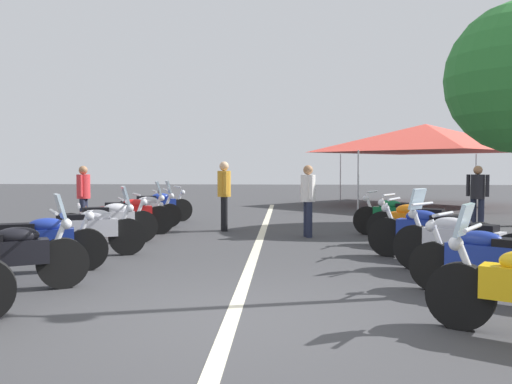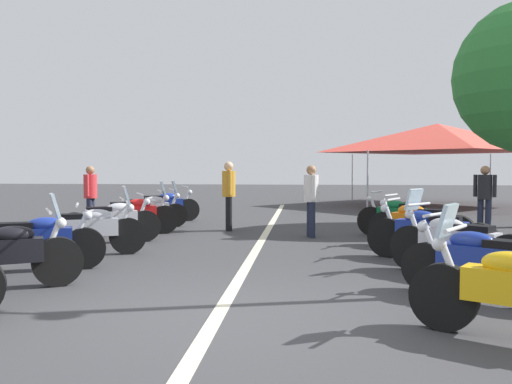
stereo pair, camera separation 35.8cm
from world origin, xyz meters
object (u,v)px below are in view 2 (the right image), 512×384
(motorcycle_left_row_7, at_px, (162,206))
(bystander_3, at_px, (90,193))
(bystander_0, at_px, (311,195))
(bystander_2, at_px, (485,194))
(traffic_cone_0, at_px, (93,218))
(motorcycle_right_row_4, at_px, (419,224))
(motorcycle_left_row_4, at_px, (111,221))
(motorcycle_right_row_1, at_px, (485,263))
(motorcycle_left_row_6, at_px, (148,210))
(motorcycle_right_row_3, at_px, (430,233))
(motorcycle_left_row_5, at_px, (133,214))
(motorcycle_left_row_1, at_px, (0,254))
(motorcycle_left_row_3, at_px, (88,229))
(motorcycle_right_row_5, at_px, (401,217))
(motorcycle_right_row_2, at_px, (456,243))
(motorcycle_left_row_2, at_px, (34,241))
(event_tent, at_px, (437,138))
(bystander_1, at_px, (229,190))

(motorcycle_left_row_7, relative_size, bystander_3, 1.26)
(bystander_0, bearing_deg, bystander_2, 2.54)
(traffic_cone_0, bearing_deg, motorcycle_right_row_4, -107.15)
(motorcycle_left_row_4, xyz_separation_m, motorcycle_right_row_1, (-4.16, -5.97, -0.01))
(motorcycle_right_row_4, bearing_deg, motorcycle_left_row_6, 4.94)
(motorcycle_right_row_3, xyz_separation_m, bystander_0, (2.82, 1.92, 0.45))
(motorcycle_left_row_7, bearing_deg, motorcycle_left_row_5, -116.77)
(motorcycle_left_row_1, distance_m, bystander_0, 6.77)
(motorcycle_left_row_3, distance_m, motorcycle_left_row_7, 5.73)
(motorcycle_left_row_7, bearing_deg, traffic_cone_0, -147.44)
(motorcycle_right_row_5, bearing_deg, motorcycle_right_row_4, 120.53)
(motorcycle_left_row_1, height_order, motorcycle_left_row_6, motorcycle_left_row_1)
(bystander_0, distance_m, bystander_2, 4.29)
(motorcycle_left_row_3, relative_size, bystander_3, 1.24)
(bystander_2, bearing_deg, motorcycle_right_row_2, 14.03)
(motorcycle_left_row_2, relative_size, motorcycle_right_row_5, 1.07)
(traffic_cone_0, bearing_deg, motorcycle_right_row_1, -130.95)
(motorcycle_left_row_6, height_order, motorcycle_right_row_2, motorcycle_right_row_2)
(event_tent, bearing_deg, motorcycle_right_row_1, 168.73)
(motorcycle_left_row_4, relative_size, traffic_cone_0, 3.03)
(bystander_2, relative_size, bystander_3, 1.00)
(motorcycle_left_row_3, relative_size, bystander_2, 1.24)
(motorcycle_left_row_4, height_order, event_tent, event_tent)
(motorcycle_left_row_5, bearing_deg, motorcycle_left_row_7, 70.93)
(motorcycle_right_row_1, relative_size, motorcycle_right_row_5, 0.95)
(motorcycle_left_row_3, xyz_separation_m, motorcycle_right_row_4, (1.40, -5.91, -0.00))
(motorcycle_right_row_3, bearing_deg, motorcycle_left_row_5, 2.01)
(motorcycle_left_row_3, height_order, motorcycle_left_row_7, motorcycle_left_row_3)
(motorcycle_left_row_3, height_order, bystander_0, bystander_0)
(bystander_1, bearing_deg, motorcycle_left_row_4, 34.50)
(motorcycle_left_row_5, xyz_separation_m, bystander_0, (-0.08, -4.04, 0.45))
(bystander_3, bearing_deg, motorcycle_left_row_3, 108.27)
(motorcycle_left_row_5, height_order, motorcycle_left_row_6, motorcycle_left_row_5)
(motorcycle_left_row_6, xyz_separation_m, motorcycle_right_row_1, (-6.94, -6.04, -0.01))
(event_tent, bearing_deg, motorcycle_right_row_3, 166.30)
(motorcycle_left_row_7, bearing_deg, motorcycle_right_row_4, -63.33)
(motorcycle_left_row_2, relative_size, motorcycle_left_row_4, 1.06)
(event_tent, bearing_deg, motorcycle_left_row_4, 140.61)
(motorcycle_right_row_4, bearing_deg, motorcycle_left_row_3, 43.82)
(motorcycle_left_row_7, relative_size, event_tent, 0.30)
(motorcycle_right_row_1, bearing_deg, bystander_2, -71.18)
(motorcycle_right_row_1, xyz_separation_m, motorcycle_right_row_5, (5.60, -0.01, 0.01))
(motorcycle_right_row_4, bearing_deg, motorcycle_left_row_2, 54.98)
(motorcycle_left_row_1, xyz_separation_m, bystander_1, (6.53, -1.95, 0.51))
(bystander_3, bearing_deg, motorcycle_left_row_1, 99.54)
(motorcycle_right_row_3, distance_m, bystander_0, 3.44)
(motorcycle_left_row_4, xyz_separation_m, motorcycle_right_row_3, (-1.51, -5.95, 0.01))
(motorcycle_right_row_4, height_order, bystander_0, bystander_0)
(motorcycle_left_row_3, relative_size, motorcycle_right_row_4, 1.05)
(motorcycle_left_row_1, height_order, bystander_1, bystander_1)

